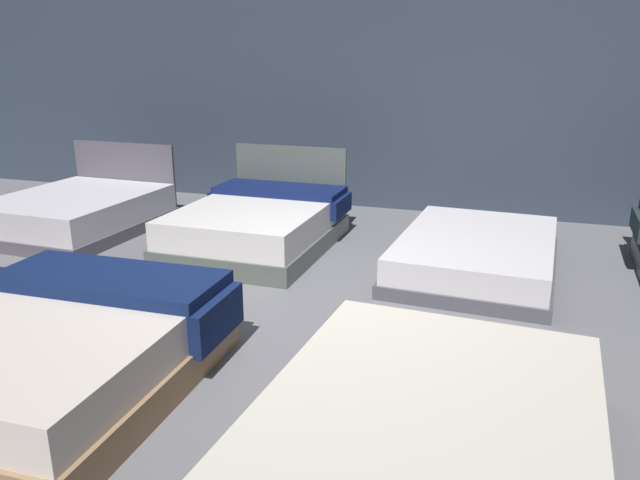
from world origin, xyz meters
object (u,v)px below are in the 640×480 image
at_px(bed_2, 429,435).
at_px(bed_4, 78,212).
at_px(bed_6, 476,254).
at_px(bed_1, 59,351).
at_px(bed_5, 259,224).

distance_m(bed_2, bed_4, 5.54).
distance_m(bed_2, bed_6, 3.11).
xyz_separation_m(bed_4, bed_6, (4.59, 0.03, -0.05)).
bearing_deg(bed_6, bed_2, -86.63).
bearing_deg(bed_6, bed_4, -176.38).
relative_size(bed_1, bed_6, 0.89).
bearing_deg(bed_2, bed_5, 129.26).
bearing_deg(bed_1, bed_5, 88.46).
xyz_separation_m(bed_5, bed_6, (2.29, -0.05, -0.08)).
bearing_deg(bed_4, bed_2, -32.05).
height_order(bed_2, bed_6, bed_2).
height_order(bed_2, bed_5, bed_5).
height_order(bed_2, bed_4, bed_4).
distance_m(bed_2, bed_5, 3.91).
xyz_separation_m(bed_2, bed_6, (-0.01, 3.11, -0.03)).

